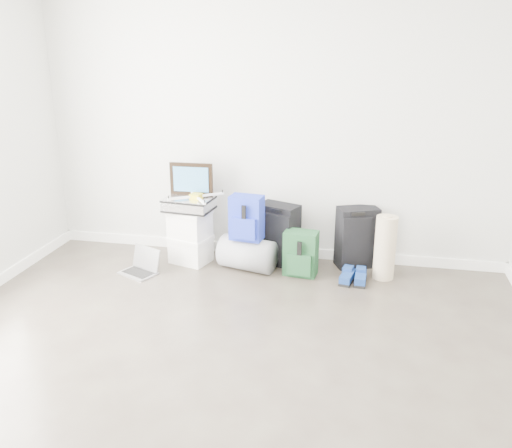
% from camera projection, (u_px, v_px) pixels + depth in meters
% --- Properties ---
extents(ground, '(5.00, 5.00, 0.00)m').
position_uv_depth(ground, '(198.00, 410.00, 3.20)').
color(ground, '#372D28').
rests_on(ground, ground).
extents(room_envelope, '(4.52, 5.02, 2.71)m').
position_uv_depth(room_envelope, '(187.00, 115.00, 2.65)').
color(room_envelope, beige).
rests_on(room_envelope, ground).
extents(boxes_stack, '(0.44, 0.39, 0.53)m').
position_uv_depth(boxes_stack, '(190.00, 236.00, 5.25)').
color(boxes_stack, white).
rests_on(boxes_stack, ground).
extents(briefcase, '(0.47, 0.37, 0.13)m').
position_uv_depth(briefcase, '(189.00, 204.00, 5.14)').
color(briefcase, '#B2B2B7').
rests_on(briefcase, boxes_stack).
extents(painting, '(0.42, 0.04, 0.31)m').
position_uv_depth(painting, '(191.00, 179.00, 5.16)').
color(painting, black).
rests_on(painting, briefcase).
extents(drone, '(0.46, 0.46, 0.05)m').
position_uv_depth(drone, '(196.00, 196.00, 5.08)').
color(drone, gold).
rests_on(drone, briefcase).
extents(duffel_bag, '(0.57, 0.44, 0.31)m').
position_uv_depth(duffel_bag, '(247.00, 254.00, 5.11)').
color(duffel_bag, gray).
rests_on(duffel_bag, ground).
extents(blue_backpack, '(0.32, 0.25, 0.42)m').
position_uv_depth(blue_backpack, '(246.00, 219.00, 4.96)').
color(blue_backpack, '#1931A7').
rests_on(blue_backpack, duffel_bag).
extents(large_suitcase, '(0.44, 0.36, 0.59)m').
position_uv_depth(large_suitcase, '(278.00, 234.00, 5.21)').
color(large_suitcase, black).
rests_on(large_suitcase, ground).
extents(green_backpack, '(0.32, 0.25, 0.42)m').
position_uv_depth(green_backpack, '(301.00, 254.00, 4.97)').
color(green_backpack, '#163D1E').
rests_on(green_backpack, ground).
extents(carry_on, '(0.42, 0.36, 0.58)m').
position_uv_depth(carry_on, '(357.00, 237.00, 5.14)').
color(carry_on, black).
rests_on(carry_on, ground).
extents(shoes, '(0.25, 0.27, 0.09)m').
position_uv_depth(shoes, '(354.00, 278.00, 4.87)').
color(shoes, black).
rests_on(shoes, ground).
extents(rolled_rug, '(0.19, 0.19, 0.59)m').
position_uv_depth(rolled_rug, '(385.00, 248.00, 4.88)').
color(rolled_rug, tan).
rests_on(rolled_rug, ground).
extents(laptop, '(0.40, 0.35, 0.23)m').
position_uv_depth(laptop, '(141.00, 267.00, 5.06)').
color(laptop, '#B3B3B7').
rests_on(laptop, ground).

